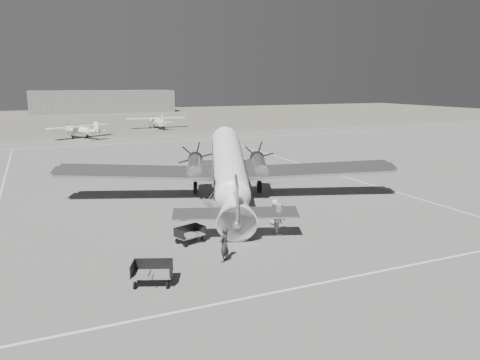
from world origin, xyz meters
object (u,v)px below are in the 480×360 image
object	(u,v)px
light_plane_right	(157,122)
ground_crew	(224,244)
hangar_main	(102,101)
light_plane_left	(81,131)
dc3_airliner	(229,171)
passenger	(275,212)
baggage_cart_near	(190,235)
baggage_cart_far	(152,274)
ramp_agent	(279,218)

from	to	relation	value
light_plane_right	ground_crew	bearing A→B (deg)	-100.92
hangar_main	light_plane_left	xyz separation A→B (m)	(-13.08, -70.37, -2.16)
dc3_airliner	ground_crew	xyz separation A→B (m)	(-4.65, -10.56, -1.64)
light_plane_right	passenger	xyz separation A→B (m)	(-8.97, -66.61, -0.38)
dc3_airliner	baggage_cart_near	world-z (taller)	dc3_airliner
light_plane_left	baggage_cart_far	xyz separation A→B (m)	(-2.71, -60.70, -0.62)
ground_crew	passenger	distance (m)	6.93
hangar_main	ground_crew	bearing A→B (deg)	-95.19
dc3_airliner	ground_crew	world-z (taller)	dc3_airliner
baggage_cart_far	ground_crew	distance (m)	4.22
ground_crew	passenger	world-z (taller)	ground_crew
baggage_cart_far	passenger	distance (m)	10.94
baggage_cart_near	ramp_agent	size ratio (longest dim) A/B	0.86
hangar_main	light_plane_right	bearing A→B (deg)	-87.60
dc3_airliner	light_plane_left	xyz separation A→B (m)	(-5.94, 48.84, -1.39)
hangar_main	baggage_cart_far	world-z (taller)	hangar_main
light_plane_left	ramp_agent	bearing A→B (deg)	-113.11
baggage_cart_near	ramp_agent	world-z (taller)	ramp_agent
baggage_cart_far	ramp_agent	xyz separation A→B (m)	(8.67, 4.11, 0.44)
light_plane_right	baggage_cart_far	world-z (taller)	light_plane_right
hangar_main	light_plane_right	xyz separation A→B (m)	(2.46, -58.66, -2.08)
light_plane_left	baggage_cart_near	xyz separation A→B (m)	(0.57, -56.00, -0.67)
passenger	light_plane_left	bearing A→B (deg)	-16.34
dc3_airliner	light_plane_left	distance (m)	49.22
baggage_cart_far	ground_crew	size ratio (longest dim) A/B	1.04
light_plane_left	passenger	size ratio (longest dim) A/B	6.60
dc3_airliner	light_plane_right	bearing A→B (deg)	100.76
hangar_main	baggage_cart_near	distance (m)	127.02
light_plane_left	passenger	distance (m)	55.29
light_plane_right	passenger	distance (m)	67.21
light_plane_right	baggage_cart_near	size ratio (longest dim) A/B	7.06
baggage_cart_far	passenger	xyz separation A→B (m)	(9.27, 5.79, 0.31)
light_plane_right	passenger	size ratio (longest dim) A/B	7.03
hangar_main	passenger	bearing A→B (deg)	-92.98
dc3_airliner	baggage_cart_near	bearing A→B (deg)	-107.10
dc3_airliner	ground_crew	bearing A→B (deg)	-94.02
light_plane_left	ground_crew	xyz separation A→B (m)	(1.29, -59.39, -0.25)
light_plane_left	ramp_agent	size ratio (longest dim) A/B	5.71
light_plane_left	light_plane_right	world-z (taller)	light_plane_right
hangar_main	ramp_agent	xyz separation A→B (m)	(-7.12, -126.95, -2.34)
dc3_airliner	baggage_cart_near	size ratio (longest dim) A/B	16.00
dc3_airliner	passenger	world-z (taller)	dc3_airliner
hangar_main	dc3_airliner	bearing A→B (deg)	-93.43
passenger	ground_crew	bearing A→B (deg)	107.29
ramp_agent	hangar_main	bearing A→B (deg)	15.72
ground_crew	passenger	size ratio (longest dim) A/B	1.07
baggage_cart_near	light_plane_right	bearing A→B (deg)	58.55
baggage_cart_near	ramp_agent	xyz separation A→B (m)	(5.39, -0.58, 0.50)
dc3_airliner	hangar_main	bearing A→B (deg)	106.34
hangar_main	passenger	size ratio (longest dim) A/B	25.15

